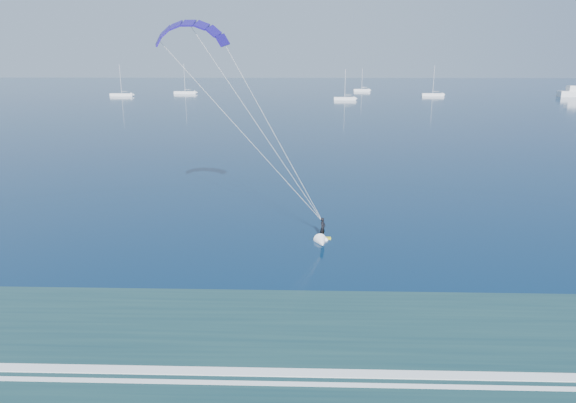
{
  "coord_description": "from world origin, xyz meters",
  "views": [
    {
      "loc": [
        6.87,
        -12.8,
        15.05
      ],
      "look_at": [
        5.73,
        24.8,
        4.66
      ],
      "focal_mm": 32.0,
      "sensor_mm": 36.0,
      "label": 1
    }
  ],
  "objects_px": {
    "sailboat_1": "(122,95)",
    "sailboat_2": "(185,92)",
    "kitesurfer_rig": "(258,126)",
    "sailboat_5": "(433,94)",
    "sailboat_3": "(345,98)",
    "sailboat_4": "(362,90)"
  },
  "relations": [
    {
      "from": "kitesurfer_rig",
      "to": "sailboat_5",
      "type": "bearing_deg",
      "value": 72.34
    },
    {
      "from": "sailboat_2",
      "to": "sailboat_4",
      "type": "relative_size",
      "value": 1.22
    },
    {
      "from": "sailboat_1",
      "to": "sailboat_4",
      "type": "distance_m",
      "value": 113.86
    },
    {
      "from": "kitesurfer_rig",
      "to": "sailboat_2",
      "type": "relative_size",
      "value": 1.41
    },
    {
      "from": "sailboat_1",
      "to": "sailboat_3",
      "type": "relative_size",
      "value": 1.13
    },
    {
      "from": "sailboat_3",
      "to": "sailboat_1",
      "type": "bearing_deg",
      "value": 168.08
    },
    {
      "from": "sailboat_1",
      "to": "sailboat_5",
      "type": "distance_m",
      "value": 134.46
    },
    {
      "from": "sailboat_3",
      "to": "sailboat_2",
      "type": "bearing_deg",
      "value": 152.76
    },
    {
      "from": "sailboat_5",
      "to": "kitesurfer_rig",
      "type": "bearing_deg",
      "value": -107.66
    },
    {
      "from": "sailboat_1",
      "to": "sailboat_2",
      "type": "xyz_separation_m",
      "value": [
        23.88,
        16.41,
        -0.0
      ]
    },
    {
      "from": "sailboat_5",
      "to": "sailboat_2",
      "type": "bearing_deg",
      "value": 173.97
    },
    {
      "from": "sailboat_1",
      "to": "sailboat_2",
      "type": "distance_m",
      "value": 28.98
    },
    {
      "from": "sailboat_1",
      "to": "sailboat_3",
      "type": "distance_m",
      "value": 96.6
    },
    {
      "from": "kitesurfer_rig",
      "to": "sailboat_5",
      "type": "xyz_separation_m",
      "value": [
        59.45,
        186.72,
        -9.28
      ]
    },
    {
      "from": "sailboat_2",
      "to": "sailboat_3",
      "type": "relative_size",
      "value": 1.15
    },
    {
      "from": "sailboat_2",
      "to": "sailboat_3",
      "type": "height_order",
      "value": "sailboat_2"
    },
    {
      "from": "sailboat_4",
      "to": "sailboat_5",
      "type": "height_order",
      "value": "sailboat_5"
    },
    {
      "from": "kitesurfer_rig",
      "to": "sailboat_3",
      "type": "bearing_deg",
      "value": 83.1
    },
    {
      "from": "sailboat_2",
      "to": "sailboat_5",
      "type": "distance_m",
      "value": 111.11
    },
    {
      "from": "kitesurfer_rig",
      "to": "sailboat_5",
      "type": "distance_m",
      "value": 196.17
    },
    {
      "from": "sailboat_1",
      "to": "kitesurfer_rig",
      "type": "bearing_deg",
      "value": -67.62
    },
    {
      "from": "kitesurfer_rig",
      "to": "sailboat_2",
      "type": "height_order",
      "value": "kitesurfer_rig"
    }
  ]
}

